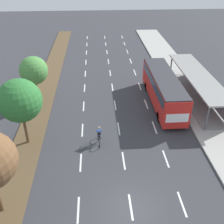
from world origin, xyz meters
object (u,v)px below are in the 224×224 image
at_px(bus_shelter, 199,84).
at_px(median_tree_second, 20,101).
at_px(cyclist, 99,136).
at_px(bus, 163,87).
at_px(median_tree_third, 34,71).

xyz_separation_m(bus_shelter, median_tree_second, (-17.78, -7.09, 2.43)).
bearing_deg(cyclist, bus_shelter, 33.45).
bearing_deg(median_tree_second, bus, 24.84).
relative_size(bus_shelter, cyclist, 7.57).
height_order(bus, cyclist, bus).
bearing_deg(cyclist, median_tree_second, 175.73).
distance_m(bus_shelter, median_tree_second, 19.29).
height_order(bus_shelter, bus, bus).
bearing_deg(median_tree_third, median_tree_second, -87.68).
bearing_deg(median_tree_second, cyclist, -4.27).
xyz_separation_m(bus_shelter, cyclist, (-11.46, -7.57, -1.07)).
height_order(cyclist, median_tree_third, median_tree_third).
height_order(cyclist, median_tree_second, median_tree_second).
height_order(bus, median_tree_third, median_tree_third).
bearing_deg(bus, median_tree_third, 176.01).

